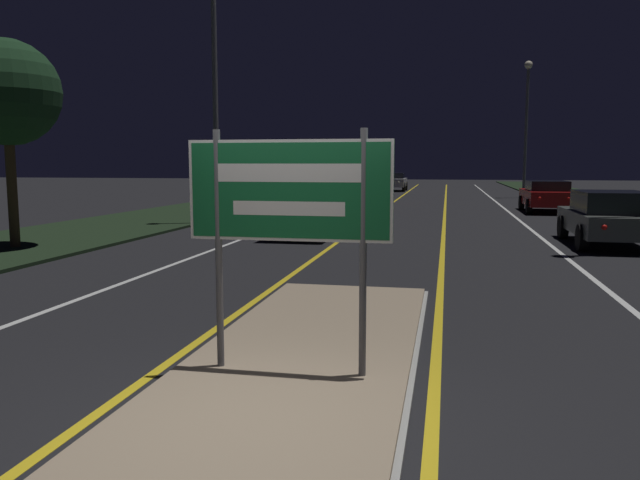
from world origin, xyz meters
TOP-DOWN VIEW (x-y plane):
  - ground_plane at (0.00, 0.00)m, footprint 160.00×160.00m
  - median_island at (0.00, 1.09)m, footprint 2.45×8.87m
  - verge_left at (-9.50, 20.00)m, footprint 5.00×100.00m
  - centre_line_yellow_left at (-1.42, 25.00)m, footprint 0.12×70.00m
  - centre_line_yellow_right at (1.42, 25.00)m, footprint 0.12×70.00m
  - lane_line_white_left at (-4.20, 25.00)m, footprint 0.12×70.00m
  - lane_line_white_right at (4.20, 25.00)m, footprint 0.12×70.00m
  - edge_line_white_left at (-7.20, 25.00)m, footprint 0.10×70.00m
  - edge_line_white_right at (7.20, 25.00)m, footprint 0.10×70.00m
  - highway_sign at (0.00, 1.08)m, footprint 2.01×0.07m
  - streetlight_left_near at (-6.38, 15.91)m, footprint 0.51×0.51m
  - streetlight_right_far at (6.21, 36.29)m, footprint 0.49×0.49m
  - car_receding_0 at (5.64, 12.64)m, footprint 1.98×4.27m
  - car_receding_1 at (5.78, 24.24)m, footprint 1.95×4.43m
  - car_approaching_0 at (-2.54, 13.83)m, footprint 1.89×4.85m
  - car_approaching_1 at (-2.71, 28.84)m, footprint 1.88×4.23m
  - car_approaching_2 at (-2.61, 44.38)m, footprint 1.97×4.26m
  - roadside_palm_left at (-9.04, 8.86)m, footprint 2.57×2.57m

SIDE VIEW (x-z plane):
  - ground_plane at x=0.00m, z-range 0.00..0.00m
  - centre_line_yellow_left at x=-1.42m, z-range 0.00..0.01m
  - centre_line_yellow_right at x=1.42m, z-range 0.00..0.01m
  - lane_line_white_left at x=-4.20m, z-range 0.00..0.01m
  - lane_line_white_right at x=4.20m, z-range 0.00..0.01m
  - edge_line_white_left at x=-7.20m, z-range 0.00..0.01m
  - edge_line_white_right at x=7.20m, z-range 0.00..0.01m
  - verge_left at x=-9.50m, z-range 0.00..0.08m
  - median_island at x=0.00m, z-range -0.01..0.09m
  - car_approaching_1 at x=-2.71m, z-range 0.04..1.43m
  - car_receding_1 at x=5.78m, z-range 0.05..1.44m
  - car_receding_0 at x=5.64m, z-range 0.04..1.47m
  - car_approaching_2 at x=-2.61m, z-range 0.06..1.46m
  - car_approaching_0 at x=-2.54m, z-range 0.04..1.62m
  - highway_sign at x=0.00m, z-range 0.59..2.96m
  - roadside_palm_left at x=-9.04m, z-range 1.30..6.36m
  - streetlight_right_far at x=6.21m, z-range 1.09..9.49m
  - streetlight_left_near at x=-6.38m, z-range 1.31..12.04m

